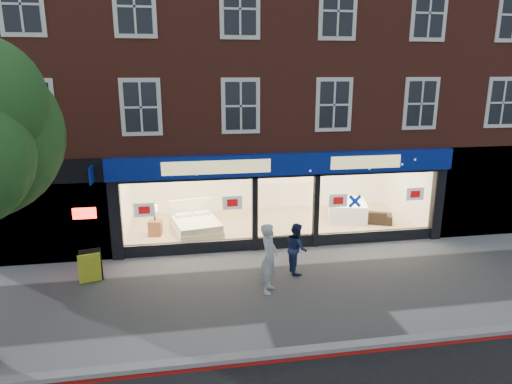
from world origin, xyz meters
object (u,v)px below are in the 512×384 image
object	(u,v)px
mattress_stack	(347,210)
pedestrian_grey	(269,258)
pedestrian_blue	(296,248)
display_bed	(196,226)
a_board	(90,267)
sofa	(369,216)

from	to	relation	value
mattress_stack	pedestrian_grey	distance (m)	6.92
mattress_stack	pedestrian_blue	size ratio (longest dim) A/B	1.39
display_bed	pedestrian_blue	xyz separation A→B (m)	(2.83, -3.54, 0.36)
pedestrian_grey	pedestrian_blue	xyz separation A→B (m)	(1.04, 1.07, -0.20)
display_bed	pedestrian_blue	bearing A→B (deg)	-62.23
display_bed	mattress_stack	size ratio (longest dim) A/B	1.04
pedestrian_blue	mattress_stack	bearing A→B (deg)	-38.32
a_board	pedestrian_grey	world-z (taller)	pedestrian_grey
display_bed	pedestrian_grey	xyz separation A→B (m)	(1.78, -4.60, 0.56)
mattress_stack	pedestrian_blue	bearing A→B (deg)	-126.53
display_bed	pedestrian_grey	world-z (taller)	pedestrian_grey
mattress_stack	display_bed	bearing A→B (deg)	-172.31
display_bed	a_board	distance (m)	4.47
pedestrian_blue	display_bed	bearing A→B (deg)	36.85
pedestrian_grey	pedestrian_blue	bearing A→B (deg)	-19.40
a_board	pedestrian_grey	distance (m)	5.11
sofa	a_board	bearing A→B (deg)	42.16
mattress_stack	pedestrian_blue	distance (m)	5.43
a_board	pedestrian_blue	bearing A→B (deg)	-17.51
sofa	pedestrian_grey	distance (m)	6.94
a_board	mattress_stack	bearing A→B (deg)	9.35
pedestrian_grey	mattress_stack	bearing A→B (deg)	-13.25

